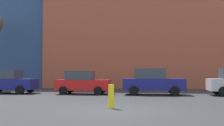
% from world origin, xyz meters
% --- Properties ---
extents(ground_plane, '(200.00, 200.00, 0.00)m').
position_xyz_m(ground_plane, '(0.00, 0.00, 0.00)').
color(ground_plane, '#2D3033').
extents(building_backdrop, '(33.44, 11.23, 12.96)m').
position_xyz_m(building_backdrop, '(-0.15, 20.70, 5.64)').
color(building_backdrop, '#B2563D').
rests_on(building_backdrop, ground_plane).
extents(parked_car_0, '(4.01, 1.97, 1.74)m').
position_xyz_m(parked_car_0, '(-9.11, 8.17, 0.86)').
color(parked_car_0, navy).
rests_on(parked_car_0, ground_plane).
extents(parked_car_1, '(3.80, 1.87, 1.65)m').
position_xyz_m(parked_car_1, '(-3.46, 8.17, 0.82)').
color(parked_car_1, red).
rests_on(parked_car_1, ground_plane).
extents(parked_car_2, '(4.16, 2.04, 1.80)m').
position_xyz_m(parked_car_2, '(1.50, 8.17, 0.90)').
color(parked_car_2, navy).
rests_on(parked_car_2, ground_plane).
extents(bollard_yellow_0, '(0.24, 0.24, 1.01)m').
position_xyz_m(bollard_yellow_0, '(-0.37, 0.47, 0.50)').
color(bollard_yellow_0, yellow).
rests_on(bollard_yellow_0, ground_plane).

